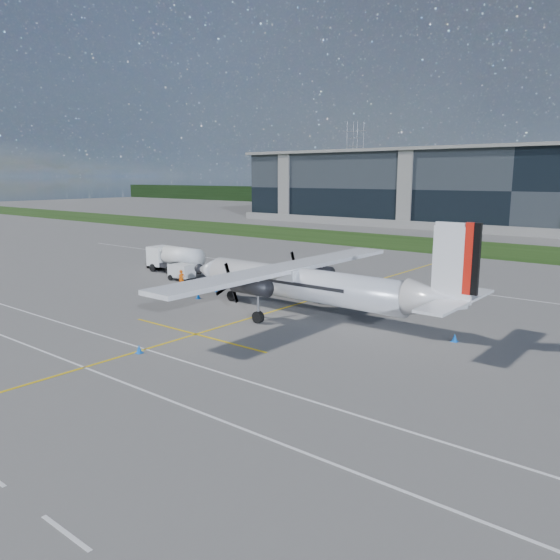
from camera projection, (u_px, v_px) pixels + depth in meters
name	position (u px, v px, depth m)	size (l,w,h in m)	color
ground	(439.00, 253.00, 72.28)	(400.00, 400.00, 0.00)	#585553
grass_strip	(461.00, 247.00, 78.39)	(400.00, 18.00, 0.04)	#1B390F
terminal_building	(528.00, 190.00, 101.48)	(120.00, 20.00, 15.00)	black
pylon_west	(355.00, 163.00, 202.92)	(9.00, 4.60, 30.00)	gray
yellow_taxiway_centerline	(333.00, 294.00, 47.48)	(0.20, 70.00, 0.01)	yellow
white_lane_line	(55.00, 356.00, 30.97)	(90.00, 0.15, 0.01)	white
turboprop_aircraft	(311.00, 266.00, 39.07)	(23.88, 24.77, 7.43)	white
fuel_tanker_truck	(173.00, 259.00, 57.76)	(7.48, 2.43, 2.81)	white
baggage_tug	(182.00, 272.00, 53.44)	(2.72, 1.63, 1.63)	silver
ground_crew_person	(182.00, 278.00, 49.50)	(0.79, 0.57, 1.95)	#F25907
safety_cone_nose_port	(198.00, 296.00, 45.48)	(0.36, 0.36, 0.50)	blue
safety_cone_stbdwing	(371.00, 282.00, 51.23)	(0.36, 0.36, 0.50)	blue
safety_cone_tail	(455.00, 338.00, 33.61)	(0.36, 0.36, 0.50)	blue
safety_cone_portwing	(139.00, 349.00, 31.44)	(0.36, 0.36, 0.50)	blue
safety_cone_nose_stbd	(217.00, 289.00, 48.12)	(0.36, 0.36, 0.50)	blue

